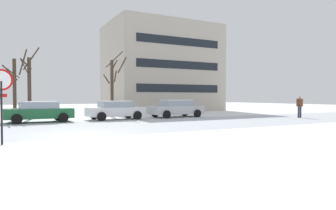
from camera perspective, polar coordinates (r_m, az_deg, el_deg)
name	(u,v)px	position (r m, az deg, el deg)	size (l,w,h in m)	color
ground_plane	(78,135)	(13.91, -16.72, -5.49)	(120.00, 120.00, 0.00)	white
road_surface	(66,128)	(17.02, -18.76, -4.22)	(80.00, 8.35, 0.00)	#B7BCC4
stop_sign	(1,92)	(12.08, -29.00, 2.23)	(0.75, 0.14, 2.67)	black
parked_car_green	(39,111)	(21.75, -23.23, -1.13)	(4.30, 2.23, 1.39)	#1E6038
parked_car_white	(116,110)	(22.81, -9.87, -0.91)	(4.28, 2.15, 1.39)	white
parked_car_silver	(176,108)	(25.10, 1.55, -0.61)	(4.60, 2.30, 1.45)	silver
pedestrian_crossing	(300,105)	(26.47, 23.63, -0.01)	(0.56, 0.42, 1.76)	#2D334C
tree_far_mid	(29,86)	(24.45, -24.76, 3.37)	(1.41, 1.42, 5.45)	#423326
tree_far_left	(15,86)	(24.40, -27.01, 3.21)	(1.76, 1.69, 5.14)	#423326
tree_far_right	(113,85)	(25.85, -10.40, 3.81)	(1.71, 1.97, 5.62)	#423326
building_far_right	(161,68)	(38.42, -1.31, 7.02)	(13.13, 9.50, 10.72)	#B2A899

